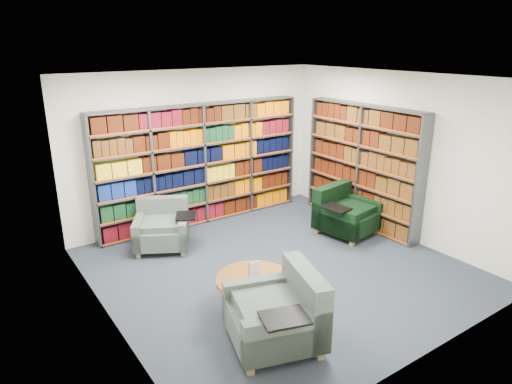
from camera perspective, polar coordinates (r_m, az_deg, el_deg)
room_shell at (r=6.45m, az=3.02°, el=1.56°), size 5.02×5.02×2.82m
bookshelf_back at (r=8.44m, az=-6.73°, el=3.39°), size 4.00×0.28×2.20m
bookshelf_right at (r=8.50m, az=13.14°, el=3.14°), size 0.28×2.50×2.20m
chair_teal_left at (r=7.74m, az=-11.62°, el=-4.44°), size 1.15×1.15×0.77m
chair_green_right at (r=8.25m, az=10.87°, el=-2.77°), size 1.15×1.05×0.83m
chair_teal_front at (r=5.28m, az=3.25°, el=-15.12°), size 1.20×1.27×0.87m
coffee_table at (r=5.82m, az=-0.18°, el=-11.51°), size 0.97×0.97×0.68m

